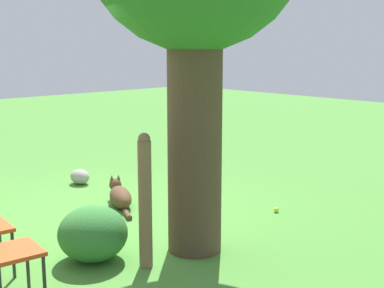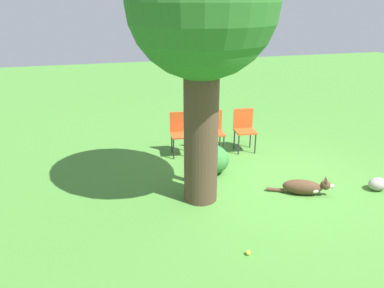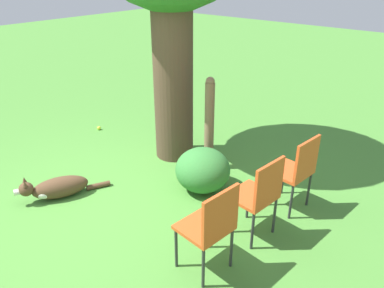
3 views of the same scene
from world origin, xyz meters
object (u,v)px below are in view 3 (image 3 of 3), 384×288
red_chair_0 (211,224)px  tennis_ball (99,128)px  dog (56,188)px  red_chair_1 (259,193)px  fence_post (209,124)px  red_chair_2 (296,168)px

red_chair_0 → tennis_ball: 3.83m
dog → red_chair_1: size_ratio=1.13×
fence_post → tennis_ball: (-2.29, -0.19, -0.64)m
red_chair_2 → dog: bearing=41.5°
dog → tennis_ball: 2.09m
red_chair_0 → red_chair_1: size_ratio=1.00×
red_chair_0 → red_chair_1: 0.72m
red_chair_0 → fence_post: bearing=-45.8°
red_chair_2 → tennis_ball: (-3.66, -0.04, -0.52)m
red_chair_1 → tennis_ball: 3.69m
fence_post → red_chair_1: fence_post is taller
tennis_ball → red_chair_1: bearing=-10.6°
dog → fence_post: size_ratio=0.79×
dog → tennis_ball: (-1.30, 1.63, -0.10)m
fence_post → red_chair_2: size_ratio=1.42×
fence_post → red_chair_1: size_ratio=1.42×
red_chair_0 → red_chair_1: bearing=-89.1°
red_chair_1 → red_chair_2: size_ratio=1.00×
red_chair_0 → tennis_ball: red_chair_0 is taller
fence_post → tennis_ball: bearing=-175.4°
red_chair_2 → tennis_ball: red_chair_2 is taller
fence_post → red_chair_0: fence_post is taller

